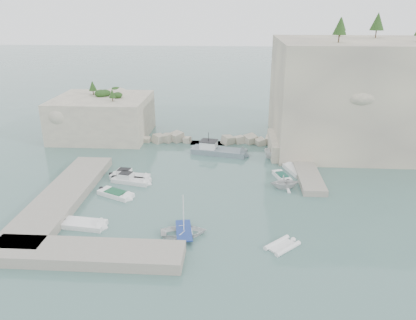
# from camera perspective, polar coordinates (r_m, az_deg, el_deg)

# --- Properties ---
(ground) EXTENTS (400.00, 400.00, 0.00)m
(ground) POSITION_cam_1_polar(r_m,az_deg,el_deg) (48.82, -0.47, -5.80)
(ground) COLOR #496E69
(ground) RESTS_ON ground
(cliff_east) EXTENTS (26.00, 22.00, 17.00)m
(cliff_east) POSITION_cam_1_polar(r_m,az_deg,el_deg) (70.65, 20.16, 8.66)
(cliff_east) COLOR beige
(cliff_east) RESTS_ON ground
(cliff_terrace) EXTENTS (8.00, 10.00, 2.50)m
(cliff_terrace) POSITION_cam_1_polar(r_m,az_deg,el_deg) (65.60, 12.12, 2.03)
(cliff_terrace) COLOR beige
(cliff_terrace) RESTS_ON ground
(outcrop_west) EXTENTS (16.00, 14.00, 7.00)m
(outcrop_west) POSITION_cam_1_polar(r_m,az_deg,el_deg) (74.65, -14.59, 5.92)
(outcrop_west) COLOR beige
(outcrop_west) RESTS_ON ground
(quay_west) EXTENTS (5.00, 24.00, 1.10)m
(quay_west) POSITION_cam_1_polar(r_m,az_deg,el_deg) (51.71, -19.77, -4.86)
(quay_west) COLOR #9E9689
(quay_west) RESTS_ON ground
(quay_south) EXTENTS (18.00, 4.00, 1.10)m
(quay_south) POSITION_cam_1_polar(r_m,az_deg,el_deg) (39.92, -16.70, -12.49)
(quay_south) COLOR #9E9689
(quay_south) RESTS_ON ground
(ledge_east) EXTENTS (3.00, 16.00, 0.80)m
(ledge_east) POSITION_cam_1_polar(r_m,az_deg,el_deg) (58.56, 13.57, -1.30)
(ledge_east) COLOR #9E9689
(ledge_east) RESTS_ON ground
(breakwater) EXTENTS (28.00, 3.00, 1.40)m
(breakwater) POSITION_cam_1_polar(r_m,az_deg,el_deg) (68.98, 0.05, 2.96)
(breakwater) COLOR beige
(breakwater) RESTS_ON ground
(motorboat_b) EXTENTS (5.88, 3.07, 1.40)m
(motorboat_b) POSITION_cam_1_polar(r_m,az_deg,el_deg) (54.72, -10.72, -3.13)
(motorboat_b) COLOR silver
(motorboat_b) RESTS_ON ground
(motorboat_a) EXTENTS (5.97, 2.37, 1.40)m
(motorboat_a) POSITION_cam_1_polar(r_m,az_deg,el_deg) (56.01, -10.89, -2.56)
(motorboat_a) COLOR silver
(motorboat_a) RESTS_ON ground
(motorboat_c) EXTENTS (5.29, 3.84, 0.70)m
(motorboat_c) POSITION_cam_1_polar(r_m,az_deg,el_deg) (51.38, -12.84, -4.94)
(motorboat_c) COLOR white
(motorboat_c) RESTS_ON ground
(motorboat_e) EXTENTS (5.21, 2.62, 0.70)m
(motorboat_e) POSITION_cam_1_polar(r_m,az_deg,el_deg) (45.51, -17.00, -8.93)
(motorboat_e) COLOR white
(motorboat_e) RESTS_ON ground
(rowboat) EXTENTS (5.19, 4.11, 0.97)m
(rowboat) POSITION_cam_1_polar(r_m,az_deg,el_deg) (42.21, -3.40, -10.45)
(rowboat) COLOR white
(rowboat) RESTS_ON ground
(inflatable_dinghy) EXTENTS (3.88, 3.83, 0.44)m
(inflatable_dinghy) POSITION_cam_1_polar(r_m,az_deg,el_deg) (40.83, 10.38, -11.98)
(inflatable_dinghy) COLOR white
(inflatable_dinghy) RESTS_ON ground
(tender_east_a) EXTENTS (4.13, 3.72, 1.92)m
(tender_east_a) POSITION_cam_1_polar(r_m,az_deg,el_deg) (53.05, 10.67, -3.92)
(tender_east_a) COLOR silver
(tender_east_a) RESTS_ON ground
(tender_east_b) EXTENTS (2.59, 4.34, 0.70)m
(tender_east_b) POSITION_cam_1_polar(r_m,az_deg,el_deg) (55.94, 10.34, -2.55)
(tender_east_b) COLOR white
(tender_east_b) RESTS_ON ground
(tender_east_c) EXTENTS (3.08, 5.23, 0.70)m
(tender_east_c) POSITION_cam_1_polar(r_m,az_deg,el_deg) (58.35, 12.01, -1.67)
(tender_east_c) COLOR silver
(tender_east_c) RESTS_ON ground
(tender_east_d) EXTENTS (5.19, 3.76, 1.88)m
(tender_east_d) POSITION_cam_1_polar(r_m,az_deg,el_deg) (62.40, 9.95, -0.02)
(tender_east_d) COLOR white
(tender_east_d) RESTS_ON ground
(work_boat) EXTENTS (9.82, 4.78, 2.20)m
(work_boat) POSITION_cam_1_polar(r_m,az_deg,el_deg) (64.03, 1.56, 0.85)
(work_boat) COLOR slate
(work_boat) RESTS_ON ground
(rowboat_mast) EXTENTS (0.10, 0.10, 4.20)m
(rowboat_mast) POSITION_cam_1_polar(r_m,az_deg,el_deg) (40.93, -3.48, -7.36)
(rowboat_mast) COLOR white
(rowboat_mast) RESTS_ON rowboat
(vegetation) EXTENTS (53.48, 13.88, 13.40)m
(vegetation) POSITION_cam_1_polar(r_m,az_deg,el_deg) (69.56, 16.58, 16.77)
(vegetation) COLOR #1E4219
(vegetation) RESTS_ON ground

